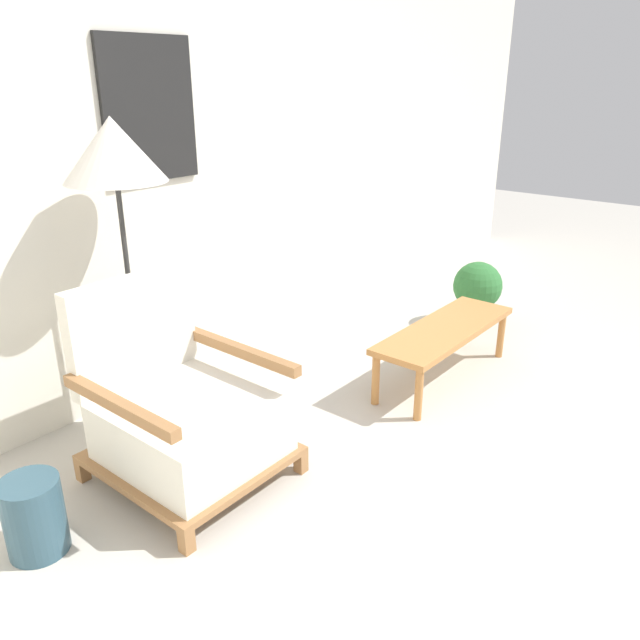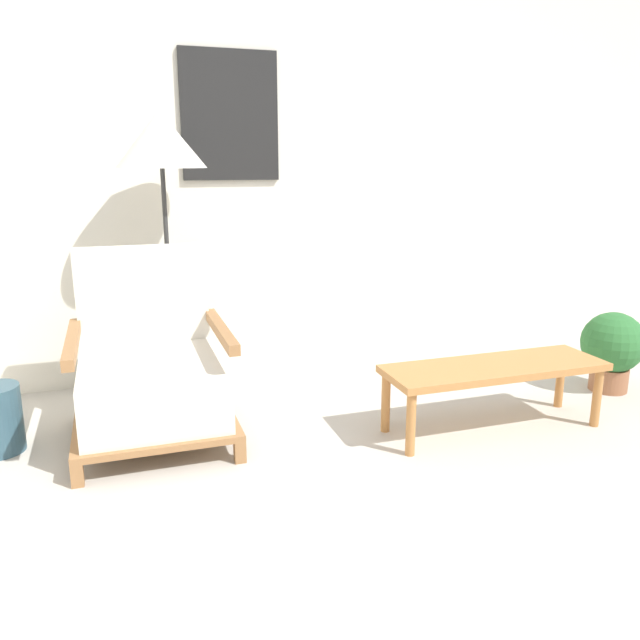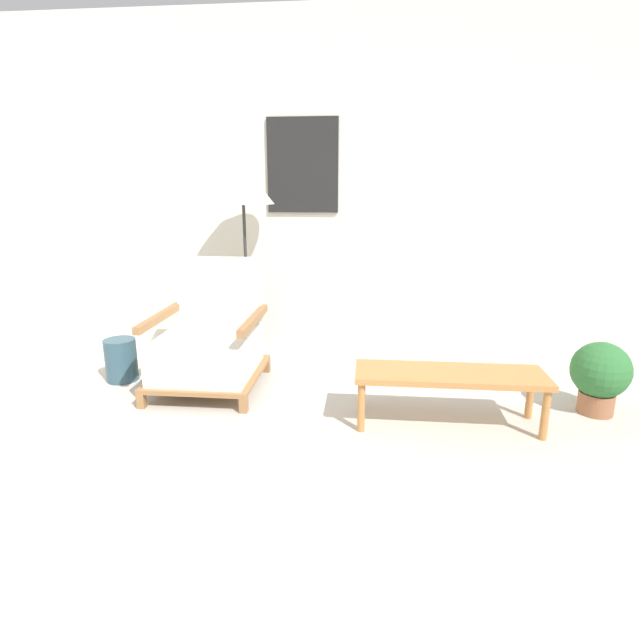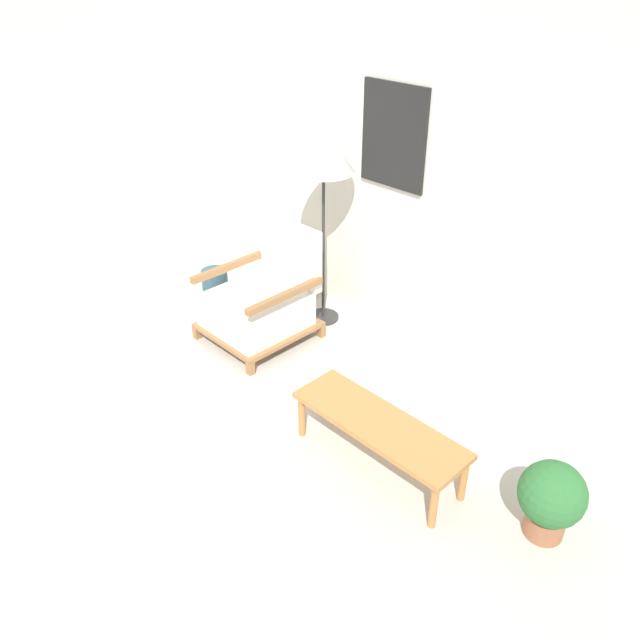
{
  "view_description": "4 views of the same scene",
  "coord_description": "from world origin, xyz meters",
  "px_view_note": "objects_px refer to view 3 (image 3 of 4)",
  "views": [
    {
      "loc": [
        -2.5,
        -0.34,
        1.73
      ],
      "look_at": [
        -0.21,
        1.53,
        0.55
      ],
      "focal_mm": 35.0,
      "sensor_mm": 36.0,
      "label": 1
    },
    {
      "loc": [
        -1.13,
        -1.25,
        1.29
      ],
      "look_at": [
        -0.21,
        1.53,
        0.55
      ],
      "focal_mm": 35.0,
      "sensor_mm": 36.0,
      "label": 2
    },
    {
      "loc": [
        0.1,
        -1.59,
        1.38
      ],
      "look_at": [
        -0.21,
        1.53,
        0.55
      ],
      "focal_mm": 28.0,
      "sensor_mm": 36.0,
      "label": 3
    },
    {
      "loc": [
        2.33,
        -0.96,
        2.72
      ],
      "look_at": [
        -0.21,
        1.53,
        0.55
      ],
      "focal_mm": 35.0,
      "sensor_mm": 36.0,
      "label": 4
    }
  ],
  "objects_px": {
    "coffee_table": "(450,378)",
    "vase": "(121,360)",
    "armchair": "(209,345)",
    "potted_plant": "(600,374)",
    "floor_lamp": "(243,190)"
  },
  "relations": [
    {
      "from": "armchair",
      "to": "coffee_table",
      "type": "bearing_deg",
      "value": -15.58
    },
    {
      "from": "coffee_table",
      "to": "potted_plant",
      "type": "bearing_deg",
      "value": 14.93
    },
    {
      "from": "armchair",
      "to": "potted_plant",
      "type": "xyz_separation_m",
      "value": [
        2.55,
        -0.19,
        -0.05
      ]
    },
    {
      "from": "coffee_table",
      "to": "vase",
      "type": "distance_m",
      "value": 2.35
    },
    {
      "from": "armchair",
      "to": "vase",
      "type": "bearing_deg",
      "value": 176.06
    },
    {
      "from": "coffee_table",
      "to": "potted_plant",
      "type": "relative_size",
      "value": 2.39
    },
    {
      "from": "armchair",
      "to": "potted_plant",
      "type": "relative_size",
      "value": 1.91
    },
    {
      "from": "coffee_table",
      "to": "floor_lamp",
      "type": "bearing_deg",
      "value": 146.05
    },
    {
      "from": "armchair",
      "to": "coffee_table",
      "type": "relative_size",
      "value": 0.8
    },
    {
      "from": "armchair",
      "to": "coffee_table",
      "type": "height_order",
      "value": "armchair"
    },
    {
      "from": "coffee_table",
      "to": "armchair",
      "type": "bearing_deg",
      "value": 164.42
    },
    {
      "from": "vase",
      "to": "potted_plant",
      "type": "distance_m",
      "value": 3.26
    },
    {
      "from": "coffee_table",
      "to": "vase",
      "type": "xyz_separation_m",
      "value": [
        -2.29,
        0.49,
        -0.14
      ]
    },
    {
      "from": "vase",
      "to": "potted_plant",
      "type": "xyz_separation_m",
      "value": [
        3.25,
        -0.24,
        0.1
      ]
    },
    {
      "from": "floor_lamp",
      "to": "vase",
      "type": "height_order",
      "value": "floor_lamp"
    }
  ]
}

